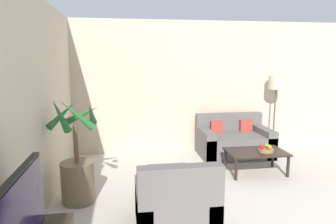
{
  "coord_description": "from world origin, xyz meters",
  "views": [
    {
      "loc": [
        -2.16,
        0.46,
        1.9
      ],
      "look_at": [
        -1.38,
        5.6,
        1.0
      ],
      "focal_mm": 32.0,
      "sensor_mm": 36.0,
      "label": 1
    }
  ],
  "objects_px": {
    "potted_palm": "(77,169)",
    "apple_green": "(267,146)",
    "sofa_loveseat": "(234,142)",
    "coffee_table": "(256,154)",
    "fruit_bowl": "(266,150)",
    "orange_fruit": "(269,147)",
    "apple_red": "(262,147)",
    "armchair": "(176,205)",
    "floor_lamp": "(276,87)",
    "television": "(19,220)",
    "ottoman": "(169,183)"
  },
  "relations": [
    {
      "from": "potted_palm",
      "to": "apple_green",
      "type": "distance_m",
      "value": 3.08
    },
    {
      "from": "sofa_loveseat",
      "to": "coffee_table",
      "type": "distance_m",
      "value": 0.99
    },
    {
      "from": "coffee_table",
      "to": "fruit_bowl",
      "type": "bearing_deg",
      "value": -20.89
    },
    {
      "from": "fruit_bowl",
      "to": "orange_fruit",
      "type": "bearing_deg",
      "value": -39.11
    },
    {
      "from": "potted_palm",
      "to": "apple_green",
      "type": "relative_size",
      "value": 19.35
    },
    {
      "from": "apple_green",
      "to": "orange_fruit",
      "type": "height_order",
      "value": "orange_fruit"
    },
    {
      "from": "coffee_table",
      "to": "fruit_bowl",
      "type": "relative_size",
      "value": 3.86
    },
    {
      "from": "sofa_loveseat",
      "to": "apple_red",
      "type": "height_order",
      "value": "sofa_loveseat"
    },
    {
      "from": "fruit_bowl",
      "to": "apple_green",
      "type": "bearing_deg",
      "value": 55.78
    },
    {
      "from": "armchair",
      "to": "floor_lamp",
      "type": "bearing_deg",
      "value": 45.68
    },
    {
      "from": "sofa_loveseat",
      "to": "floor_lamp",
      "type": "relative_size",
      "value": 0.89
    },
    {
      "from": "sofa_loveseat",
      "to": "television",
      "type": "bearing_deg",
      "value": -128.88
    },
    {
      "from": "television",
      "to": "fruit_bowl",
      "type": "relative_size",
      "value": 4.04
    },
    {
      "from": "apple_red",
      "to": "apple_green",
      "type": "xyz_separation_m",
      "value": [
        0.11,
        0.06,
        -0.0
      ]
    },
    {
      "from": "apple_red",
      "to": "ottoman",
      "type": "xyz_separation_m",
      "value": [
        -1.67,
        -0.6,
        -0.28
      ]
    },
    {
      "from": "television",
      "to": "apple_red",
      "type": "xyz_separation_m",
      "value": [
        2.99,
        2.55,
        -0.37
      ]
    },
    {
      "from": "armchair",
      "to": "apple_green",
      "type": "bearing_deg",
      "value": 38.5
    },
    {
      "from": "orange_fruit",
      "to": "ottoman",
      "type": "distance_m",
      "value": 1.9
    },
    {
      "from": "television",
      "to": "fruit_bowl",
      "type": "height_order",
      "value": "television"
    },
    {
      "from": "television",
      "to": "apple_green",
      "type": "relative_size",
      "value": 13.76
    },
    {
      "from": "apple_red",
      "to": "ottoman",
      "type": "height_order",
      "value": "apple_red"
    },
    {
      "from": "floor_lamp",
      "to": "armchair",
      "type": "relative_size",
      "value": 1.75
    },
    {
      "from": "television",
      "to": "coffee_table",
      "type": "relative_size",
      "value": 1.05
    },
    {
      "from": "sofa_loveseat",
      "to": "apple_green",
      "type": "relative_size",
      "value": 18.72
    },
    {
      "from": "coffee_table",
      "to": "armchair",
      "type": "xyz_separation_m",
      "value": [
        -1.64,
        -1.45,
        -0.07
      ]
    },
    {
      "from": "television",
      "to": "armchair",
      "type": "distance_m",
      "value": 1.83
    },
    {
      "from": "apple_red",
      "to": "apple_green",
      "type": "distance_m",
      "value": 0.12
    },
    {
      "from": "coffee_table",
      "to": "fruit_bowl",
      "type": "distance_m",
      "value": 0.17
    },
    {
      "from": "ottoman",
      "to": "fruit_bowl",
      "type": "bearing_deg",
      "value": 19.04
    },
    {
      "from": "potted_palm",
      "to": "orange_fruit",
      "type": "bearing_deg",
      "value": 10.21
    },
    {
      "from": "potted_palm",
      "to": "armchair",
      "type": "distance_m",
      "value": 1.47
    },
    {
      "from": "sofa_loveseat",
      "to": "armchair",
      "type": "distance_m",
      "value": 2.93
    },
    {
      "from": "apple_green",
      "to": "floor_lamp",
      "type": "bearing_deg",
      "value": 57.56
    },
    {
      "from": "orange_fruit",
      "to": "ottoman",
      "type": "xyz_separation_m",
      "value": [
        -1.79,
        -0.57,
        -0.28
      ]
    },
    {
      "from": "television",
      "to": "floor_lamp",
      "type": "distance_m",
      "value": 5.44
    },
    {
      "from": "apple_red",
      "to": "ottoman",
      "type": "relative_size",
      "value": 0.14
    },
    {
      "from": "fruit_bowl",
      "to": "armchair",
      "type": "height_order",
      "value": "armchair"
    },
    {
      "from": "potted_palm",
      "to": "coffee_table",
      "type": "relative_size",
      "value": 1.47
    },
    {
      "from": "fruit_bowl",
      "to": "orange_fruit",
      "type": "distance_m",
      "value": 0.08
    },
    {
      "from": "floor_lamp",
      "to": "apple_red",
      "type": "bearing_deg",
      "value": -124.86
    },
    {
      "from": "apple_green",
      "to": "armchair",
      "type": "relative_size",
      "value": 0.08
    },
    {
      "from": "coffee_table",
      "to": "apple_red",
      "type": "height_order",
      "value": "apple_red"
    },
    {
      "from": "armchair",
      "to": "television",
      "type": "bearing_deg",
      "value": -137.83
    },
    {
      "from": "orange_fruit",
      "to": "armchair",
      "type": "distance_m",
      "value": 2.29
    },
    {
      "from": "fruit_bowl",
      "to": "floor_lamp",
      "type": "bearing_deg",
      "value": 57.49
    },
    {
      "from": "fruit_bowl",
      "to": "armchair",
      "type": "bearing_deg",
      "value": -141.95
    },
    {
      "from": "television",
      "to": "orange_fruit",
      "type": "relative_size",
      "value": 13.12
    },
    {
      "from": "television",
      "to": "potted_palm",
      "type": "distance_m",
      "value": 2.02
    },
    {
      "from": "television",
      "to": "apple_red",
      "type": "relative_size",
      "value": 13.19
    },
    {
      "from": "armchair",
      "to": "sofa_loveseat",
      "type": "bearing_deg",
      "value": 56.41
    }
  ]
}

